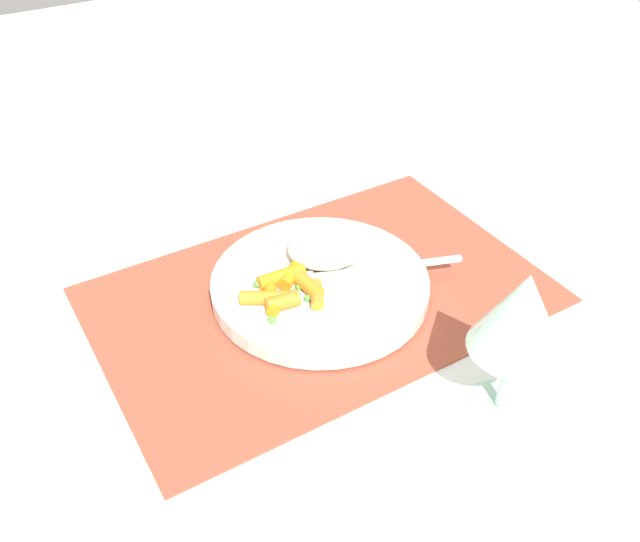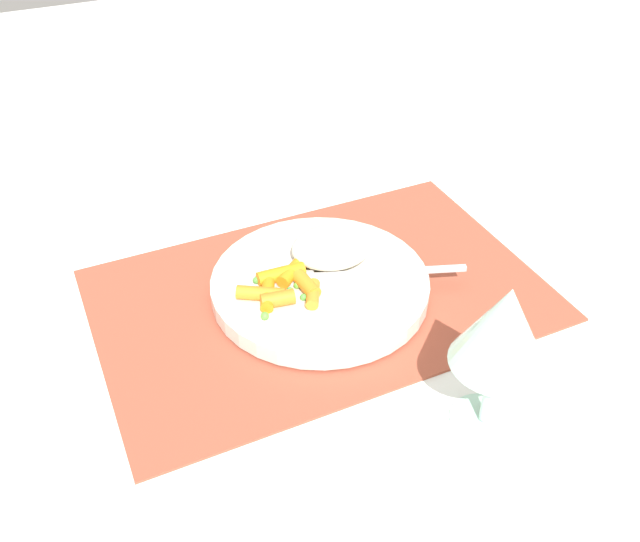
% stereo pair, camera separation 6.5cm
% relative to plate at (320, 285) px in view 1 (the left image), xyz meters
% --- Properties ---
extents(ground_plane, '(2.40, 2.40, 0.00)m').
position_rel_plate_xyz_m(ground_plane, '(0.00, 0.00, -0.02)').
color(ground_plane, white).
extents(placemat, '(0.49, 0.32, 0.01)m').
position_rel_plate_xyz_m(placemat, '(0.00, 0.00, -0.01)').
color(placemat, '#9E4733').
rests_on(placemat, ground_plane).
extents(plate, '(0.24, 0.24, 0.02)m').
position_rel_plate_xyz_m(plate, '(0.00, 0.00, 0.00)').
color(plate, silver).
rests_on(plate, placemat).
extents(rice_mound, '(0.09, 0.08, 0.03)m').
position_rel_plate_xyz_m(rice_mound, '(-0.03, -0.03, 0.02)').
color(rice_mound, beige).
rests_on(rice_mound, plate).
extents(carrot_portion, '(0.09, 0.08, 0.02)m').
position_rel_plate_xyz_m(carrot_portion, '(0.04, 0.00, 0.02)').
color(carrot_portion, orange).
rests_on(carrot_portion, plate).
extents(pea_scatter, '(0.09, 0.07, 0.01)m').
position_rel_plate_xyz_m(pea_scatter, '(0.03, 0.01, 0.01)').
color(pea_scatter, '#559C46').
rests_on(pea_scatter, plate).
extents(fork, '(0.21, 0.08, 0.01)m').
position_rel_plate_xyz_m(fork, '(-0.03, 0.01, 0.01)').
color(fork, '#BABABA').
rests_on(fork, plate).
extents(wine_glass, '(0.08, 0.08, 0.16)m').
position_rel_plate_xyz_m(wine_glass, '(-0.06, 0.22, 0.10)').
color(wine_glass, '#B2E0CC').
rests_on(wine_glass, ground_plane).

